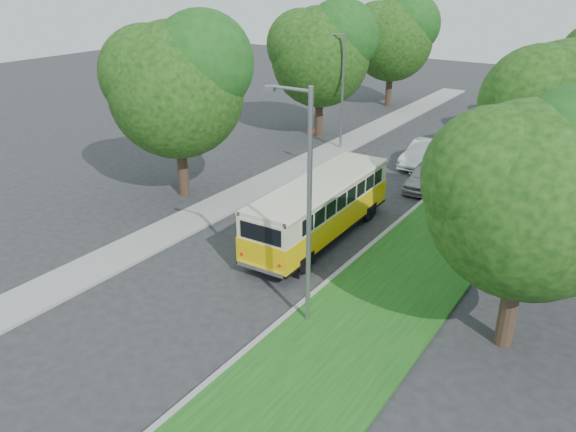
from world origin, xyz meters
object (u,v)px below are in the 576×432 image
Objects in this scene: lamppost_near at (307,203)px; lamppost_far at (341,87)px; car_white at (424,154)px; vintage_bus at (320,210)px; car_grey at (498,119)px; car_blue at (442,149)px; car_silver at (425,176)px.

lamppost_near is 20.53m from lamppost_far.
lamppost_far is at bearing 178.82° from car_white.
vintage_bus is 24.36m from car_grey.
car_white is 1.81m from car_blue.
vintage_bus is 14.19m from car_blue.
car_blue reaches higher than car_grey.
lamppost_far is 1.62× the size of car_blue.
car_white is 0.98× the size of car_blue.
car_blue is 1.05× the size of car_grey.
car_grey is (0.73, 10.15, -0.06)m from car_blue.
lamppost_far reaches higher than car_grey.
lamppost_far is 14.25m from vintage_bus.
vintage_bus is at bearing -106.15° from car_silver.
car_silver is at bearing -27.84° from lamppost_far.
car_blue is at bearing 94.05° from car_silver.
vintage_bus is (5.99, -12.64, -2.74)m from lamppost_far.
vintage_bus reaches higher than car_grey.
lamppost_near is 1.76× the size of car_white.
car_silver is 5.59m from car_blue.
car_silver is (1.56, 8.65, -0.69)m from vintage_bus.
lamppost_far is 0.81× the size of vintage_bus.
car_white is at bearing 88.41° from vintage_bus.
car_blue is 10.18m from car_grey.
vintage_bus reaches higher than car_white.
vintage_bus reaches higher than car_blue.
vintage_bus is at bearing -86.36° from car_grey.
car_white is at bearing 105.90° from car_silver.
car_grey is (-0.24, 15.66, -0.07)m from car_silver.
lamppost_far is at bearing -115.29° from car_grey.
car_silver is at bearing -67.38° from car_white.
car_silver is 0.88× the size of car_white.
car_grey is (1.32, 24.32, -0.76)m from vintage_bus.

